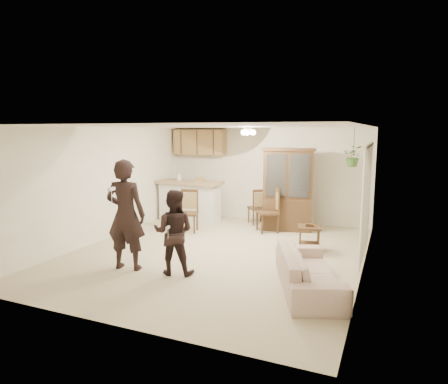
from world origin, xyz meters
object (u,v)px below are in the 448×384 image
at_px(sofa, 308,266).
at_px(china_hutch, 288,190).
at_px(child, 174,235).
at_px(side_table, 309,238).
at_px(chair_hutch_left, 267,220).
at_px(chair_hutch_right, 257,214).
at_px(chair_bar, 188,220).
at_px(adult, 126,219).

height_order(sofa, china_hutch, china_hutch).
xyz_separation_m(child, side_table, (1.86, 2.24, -0.41)).
bearing_deg(chair_hutch_left, child, -46.59).
relative_size(child, chair_hutch_right, 1.45).
xyz_separation_m(sofa, chair_hutch_left, (-1.61, 3.14, -0.06)).
xyz_separation_m(china_hutch, chair_bar, (-2.15, -1.12, -0.70)).
bearing_deg(child, chair_bar, -81.81).
xyz_separation_m(sofa, child, (-2.24, -0.22, 0.31)).
bearing_deg(chair_hutch_left, chair_hutch_right, 178.28).
height_order(adult, chair_hutch_right, adult).
bearing_deg(china_hutch, child, -116.62).
height_order(adult, chair_bar, adult).
bearing_deg(chair_bar, adult, -100.94).
relative_size(child, china_hutch, 0.67).
relative_size(sofa, child, 1.39).
xyz_separation_m(side_table, chair_bar, (-2.99, 0.38, 0.02)).
relative_size(adult, chair_hutch_right, 1.93).
distance_m(sofa, child, 2.27).
bearing_deg(china_hutch, adult, -127.69).
bearing_deg(chair_hutch_left, sofa, -8.81).
relative_size(sofa, adult, 1.04).
bearing_deg(adult, china_hutch, -126.11).
relative_size(adult, chair_bar, 1.78).
bearing_deg(adult, chair_hutch_right, -113.23).
relative_size(chair_bar, chair_hutch_left, 0.94).
distance_m(sofa, side_table, 2.06).
distance_m(adult, child, 0.92).
xyz_separation_m(chair_hutch_left, chair_hutch_right, (-0.51, 0.74, -0.04)).
height_order(chair_bar, chair_hutch_left, chair_hutch_left).
xyz_separation_m(adult, china_hutch, (1.91, 3.85, 0.09)).
height_order(child, chair_hutch_right, child).
distance_m(sofa, adult, 3.19).
bearing_deg(chair_hutch_left, china_hutch, 98.33).
height_order(adult, china_hutch, china_hutch).
relative_size(chair_hutch_left, chair_hutch_right, 1.16).
bearing_deg(china_hutch, chair_hutch_right, 146.71).
bearing_deg(child, sofa, 170.33).
xyz_separation_m(sofa, chair_bar, (-3.37, 2.40, -0.08)).
distance_m(chair_bar, chair_hutch_right, 1.94).
xyz_separation_m(sofa, china_hutch, (-1.22, 3.52, 0.62)).
distance_m(sofa, chair_hutch_left, 3.53).
distance_m(child, chair_bar, 2.87).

